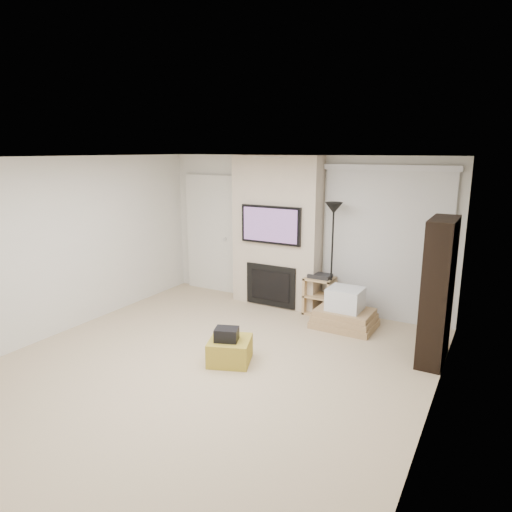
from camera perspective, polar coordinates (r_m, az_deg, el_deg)
The scene contains 15 objects.
floor at distance 5.73m, azimuth -6.01°, elevation -13.70°, with size 5.00×5.50×0.00m, color tan.
ceiling at distance 5.12m, azimuth -6.69°, elevation 12.14°, with size 5.00×5.50×0.00m, color white.
wall_back at distance 7.65m, azimuth 5.66°, elevation 3.04°, with size 5.00×2.50×0.00m, color silver.
wall_left at distance 7.01m, azimuth -23.26°, elevation 1.10°, with size 5.50×2.50×0.00m, color silver.
wall_right at distance 4.40m, azimuth 21.47°, elevation -5.44°, with size 5.50×2.50×0.00m, color silver.
hvac_vent at distance 5.59m, azimuth 1.63°, elevation 12.26°, with size 0.35×0.18×0.01m, color silver.
ottoman at distance 5.79m, azimuth -3.28°, elevation -11.71°, with size 0.50×0.50×0.30m, color #A38E2B.
black_bag at distance 5.67m, azimuth -3.69°, elevation -9.75°, with size 0.28×0.22×0.16m, color black.
fireplace_wall at distance 7.60m, azimuth 2.60°, elevation 2.93°, with size 1.50×0.47×2.50m.
entry_door at distance 8.51m, azimuth -5.66°, elevation 2.73°, with size 1.02×0.11×2.14m.
vertical_blinds at distance 7.16m, azimuth 15.83°, elevation 2.11°, with size 1.98×0.10×2.37m.
floor_lamp at distance 7.03m, azimuth 9.61°, elevation 3.51°, with size 0.27×0.27×1.82m.
av_stand at distance 7.40m, azimuth 7.95°, elevation -4.60°, with size 0.45×0.38×0.66m.
box_stack at distance 6.95m, azimuth 11.02°, elevation -6.92°, with size 0.91×0.70×0.60m.
bookshelf at distance 6.00m, azimuth 21.77°, elevation -4.12°, with size 0.30×0.80×1.80m.
Camera 1 is at (2.98, -4.16, 2.58)m, focal length 32.00 mm.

